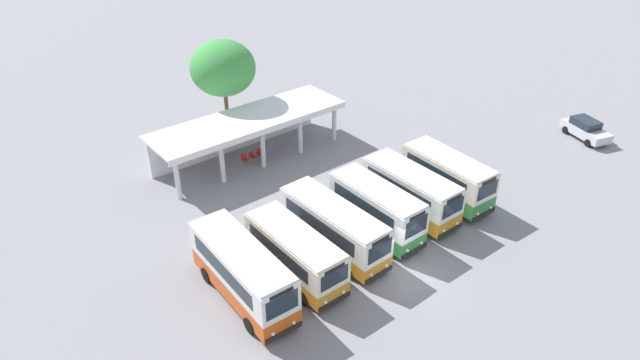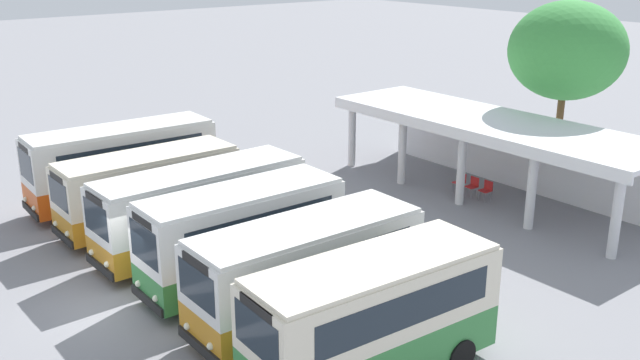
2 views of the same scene
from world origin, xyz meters
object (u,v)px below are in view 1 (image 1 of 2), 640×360
Objects in this scene: waiting_chair_middle_seat at (260,153)px; parked_car_flank at (586,129)px; city_bus_nearest_orange at (243,271)px; city_bus_second_in_row at (295,252)px; waiting_chair_end_by_column at (244,158)px; city_bus_fourth_amber at (376,208)px; city_bus_fifth_blue at (411,191)px; city_bus_middle_cream at (334,226)px; city_bus_far_end_green at (447,176)px; waiting_chair_second_from_end at (252,156)px.

parked_car_flank is at bearing -31.57° from waiting_chair_middle_seat.
city_bus_nearest_orange is 3.20m from city_bus_second_in_row.
waiting_chair_end_by_column is at bearing 150.04° from parked_car_flank.
city_bus_fourth_amber reaches higher than waiting_chair_middle_seat.
city_bus_fifth_blue is at bearing -68.01° from waiting_chair_end_by_column.
city_bus_fourth_amber is at bearing -5.64° from city_bus_middle_cream.
city_bus_middle_cream reaches higher than waiting_chair_end_by_column.
city_bus_nearest_orange is at bearing -126.78° from waiting_chair_middle_seat.
city_bus_second_in_row is at bearing 179.50° from city_bus_far_end_green.
waiting_chair_middle_seat is (-22.76, 13.98, -0.30)m from parked_car_flank.
parked_car_flank is at bearing -4.57° from city_bus_far_end_green.
parked_car_flank is at bearing -30.70° from waiting_chair_second_from_end.
city_bus_far_end_green is 1.54× the size of parked_car_flank.
parked_car_flank is at bearing -3.11° from city_bus_nearest_orange.
waiting_chair_second_from_end is 1.00× the size of waiting_chair_middle_seat.
city_bus_far_end_green is at bearing -6.81° from city_bus_fifth_blue.
city_bus_nearest_orange is at bearing -122.39° from waiting_chair_end_by_column.
city_bus_nearest_orange is 9.05× the size of waiting_chair_second_from_end.
parked_car_flank is 27.29m from waiting_chair_second_from_end.
waiting_chair_end_by_column is (-4.96, 12.27, -1.20)m from city_bus_fifth_blue.
city_bus_far_end_green is at bearing -3.43° from city_bus_middle_cream.
city_bus_second_in_row is at bearing -178.67° from city_bus_fourth_amber.
waiting_chair_second_from_end is (5.27, 12.54, -1.13)m from city_bus_second_in_row.
waiting_chair_middle_seat is (-0.37, 12.44, -1.27)m from city_bus_fourth_amber.
waiting_chair_middle_seat is at bearing 1.90° from waiting_chair_end_by_column.
city_bus_second_in_row is 28.78m from parked_car_flank.
waiting_chair_end_by_column is 1.00× the size of waiting_chair_second_from_end.
city_bus_nearest_orange is 9.52m from city_bus_fourth_amber.
city_bus_nearest_orange reaches higher than city_bus_second_in_row.
city_bus_nearest_orange reaches higher than waiting_chair_second_from_end.
city_bus_fourth_amber is 0.98× the size of city_bus_far_end_green.
city_bus_nearest_orange is 1.14× the size of city_bus_far_end_green.
city_bus_far_end_green is (6.35, -0.26, -0.01)m from city_bus_fourth_amber.
city_bus_middle_cream is (6.35, 0.12, -0.12)m from city_bus_nearest_orange.
city_bus_second_in_row is (3.17, -0.34, -0.18)m from city_bus_nearest_orange.
city_bus_middle_cream is 1.09× the size of city_bus_fifth_blue.
city_bus_fourth_amber is at bearing -1.18° from city_bus_nearest_orange.
parked_car_flank is at bearing -29.96° from waiting_chair_end_by_column.
city_bus_fifth_blue is 1.60× the size of parked_car_flank.
city_bus_fourth_amber is 7.78× the size of waiting_chair_end_by_column.
city_bus_middle_cream reaches higher than city_bus_second_in_row.
city_bus_far_end_green reaches higher than city_bus_second_in_row.
city_bus_far_end_green is 7.90× the size of waiting_chair_middle_seat.
city_bus_far_end_green is 14.42m from waiting_chair_middle_seat.
parked_car_flank is 5.15× the size of waiting_chair_middle_seat.
waiting_chair_middle_seat is at bearing 64.59° from city_bus_second_in_row.
waiting_chair_end_by_column is 0.71m from waiting_chair_second_from_end.
city_bus_second_in_row is at bearing -178.38° from city_bus_fifth_blue.
city_bus_fifth_blue is at bearing -70.91° from waiting_chair_second_from_end.
city_bus_nearest_orange reaches higher than city_bus_middle_cream.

